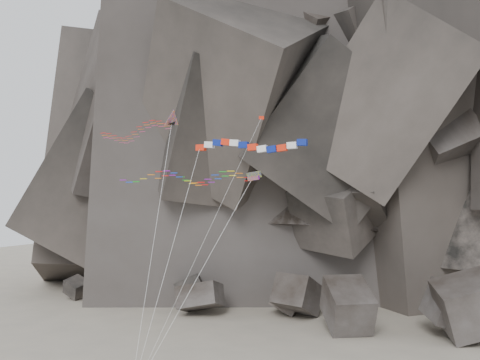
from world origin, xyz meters
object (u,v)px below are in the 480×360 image
(banner_kite, at_px, (248,146))
(pennant_kite, at_px, (225,196))
(delta_kite, at_px, (131,132))
(parafoil_kite, at_px, (182,177))

(banner_kite, xyz_separation_m, pennant_kite, (-2.69, 1.37, -4.14))
(pennant_kite, bearing_deg, delta_kite, 138.66)
(delta_kite, relative_size, banner_kite, 1.16)
(banner_kite, bearing_deg, pennant_kite, 153.06)
(pennant_kite, bearing_deg, banner_kite, -58.64)
(delta_kite, bearing_deg, parafoil_kite, 11.26)
(delta_kite, xyz_separation_m, banner_kite, (13.39, -3.21, -2.19))
(banner_kite, bearing_deg, delta_kite, 166.61)
(banner_kite, relative_size, parafoil_kite, 1.13)
(banner_kite, height_order, parafoil_kite, banner_kite)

